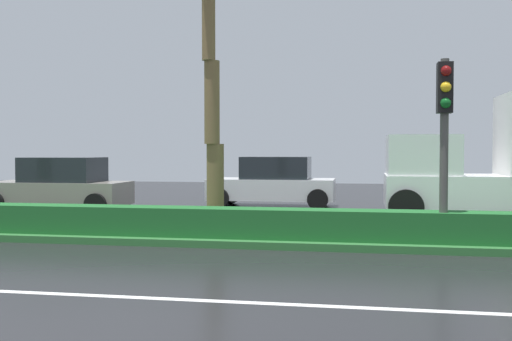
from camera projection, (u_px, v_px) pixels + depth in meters
The scene contains 8 objects.
ground_plane at pixel (236, 231), 14.79m from camera, with size 90.00×42.00×0.10m, color black.
near_lane_divider_stripe at pixel (124, 297), 7.90m from camera, with size 81.00×0.14×0.01m, color white.
median_strip at pixel (227, 231), 13.80m from camera, with size 85.50×4.00×0.15m, color #2D6B33.
median_hedge at pixel (211, 222), 12.41m from camera, with size 76.50×0.70×0.60m.
traffic_signal_median_right at pixel (445, 117), 11.36m from camera, with size 0.28×0.43×3.52m.
car_in_traffic_leading at pixel (60, 186), 18.73m from camera, with size 4.30×2.02×1.72m.
car_in_traffic_second at pixel (273, 183), 20.63m from camera, with size 4.30×2.02×1.72m.
box_truck_lead at pixel (508, 165), 16.27m from camera, with size 6.40×2.64×3.46m.
Camera 1 is at (3.10, -5.40, 1.94)m, focal length 42.04 mm.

